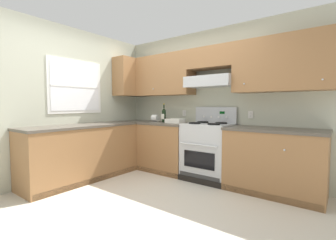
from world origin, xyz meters
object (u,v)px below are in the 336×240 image
Objects in this scene: bowl at (175,122)px; paper_towel_roll at (156,118)px; stove at (208,151)px; wine_bottle at (164,115)px.

paper_towel_roll is at bearing 169.19° from bowl.
bowl is at bearing -10.81° from paper_towel_roll.
stove reaches higher than paper_towel_roll.
paper_towel_roll reaches higher than bowl.
paper_towel_roll is at bearing 176.04° from stove.
stove is at bearing -1.95° from wine_bottle.
stove is 3.75× the size of bowl.
stove is 8.68× the size of paper_towel_roll.
wine_bottle is (-0.95, 0.03, 0.57)m from stove.
wine_bottle is at bearing 169.72° from bowl.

